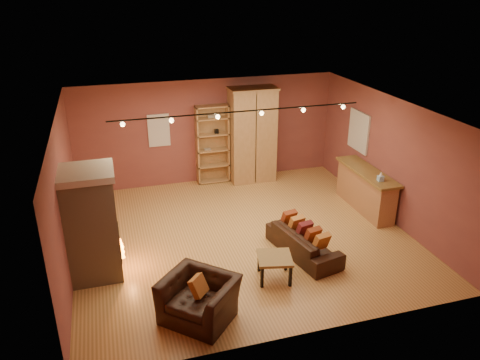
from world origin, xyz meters
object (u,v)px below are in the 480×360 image
object	(u,v)px
loveseat	(304,238)
coffee_table	(275,260)
armoire	(252,135)
bar_counter	(365,190)
armchair	(199,292)
bookcase	(212,143)
fireplace	(92,224)

from	to	relation	value
loveseat	coffee_table	bearing A→B (deg)	114.27
armoire	bar_counter	size ratio (longest dim) A/B	1.23
bar_counter	armchair	bearing A→B (deg)	-149.17
bookcase	armchair	size ratio (longest dim) A/B	1.62
fireplace	bar_counter	world-z (taller)	fireplace
fireplace	armoire	world-z (taller)	armoire
loveseat	armoire	bearing A→B (deg)	-14.90
fireplace	coffee_table	world-z (taller)	fireplace
loveseat	armchair	bearing A→B (deg)	106.31
bar_counter	armchair	distance (m)	5.43
armchair	loveseat	bearing A→B (deg)	71.79
bookcase	coffee_table	distance (m)	4.89
armoire	bookcase	bearing A→B (deg)	168.55
fireplace	coffee_table	bearing A→B (deg)	-19.46
bar_counter	loveseat	xyz separation A→B (m)	(-2.24, -1.47, -0.14)
fireplace	bar_counter	size ratio (longest dim) A/B	1.01
armoire	armchair	xyz separation A→B (m)	(-2.62, -5.31, -0.80)
bookcase	fireplace	bearing A→B (deg)	-129.92
bookcase	armoire	size ratio (longest dim) A/B	0.83
coffee_table	armoire	bearing A→B (deg)	77.17
fireplace	armoire	distance (m)	5.48
bookcase	bar_counter	size ratio (longest dim) A/B	1.02
loveseat	coffee_table	world-z (taller)	loveseat
loveseat	bookcase	bearing A→B (deg)	-0.41
coffee_table	bookcase	bearing A→B (deg)	90.15
loveseat	armchair	distance (m)	2.76
armoire	armchair	bearing A→B (deg)	-116.24
armchair	coffee_table	xyz separation A→B (m)	(1.56, 0.68, -0.09)
fireplace	loveseat	xyz separation A→B (m)	(4.00, -0.47, -0.69)
loveseat	coffee_table	size ratio (longest dim) A/B	2.51
armoire	bar_counter	world-z (taller)	armoire
fireplace	coffee_table	xyz separation A→B (m)	(3.14, -1.11, -0.66)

